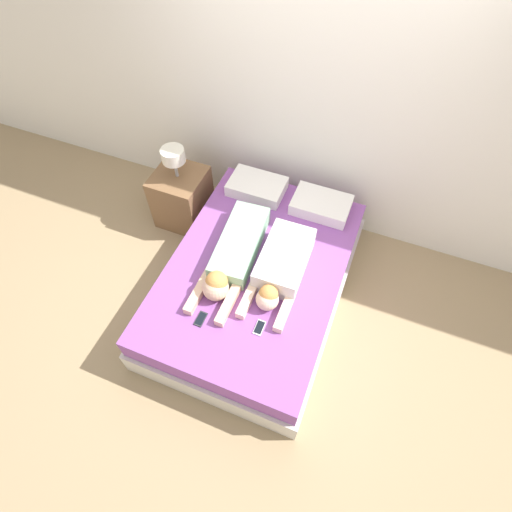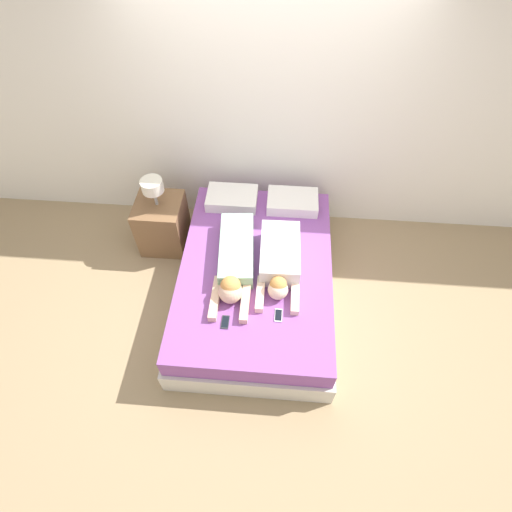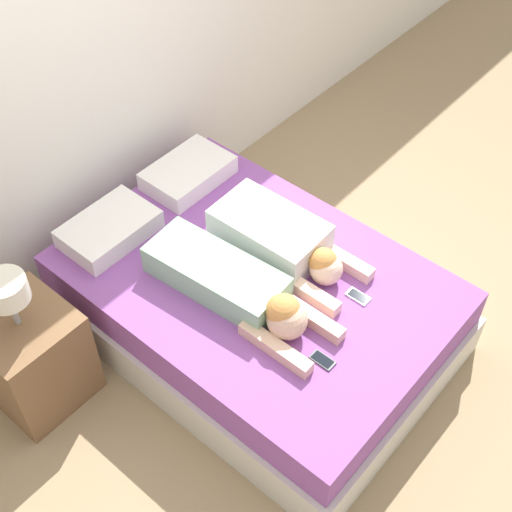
{
  "view_description": "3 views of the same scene",
  "coord_description": "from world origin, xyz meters",
  "px_view_note": "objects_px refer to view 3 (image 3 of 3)",
  "views": [
    {
      "loc": [
        0.69,
        -1.72,
        3.25
      ],
      "look_at": [
        0.0,
        0.0,
        0.65
      ],
      "focal_mm": 28.0,
      "sensor_mm": 36.0,
      "label": 1
    },
    {
      "loc": [
        0.17,
        -2.19,
        3.48
      ],
      "look_at": [
        0.0,
        0.0,
        0.65
      ],
      "focal_mm": 28.0,
      "sensor_mm": 36.0,
      "label": 2
    },
    {
      "loc": [
        -1.92,
        -1.64,
        3.38
      ],
      "look_at": [
        0.0,
        0.0,
        0.65
      ],
      "focal_mm": 50.0,
      "sensor_mm": 36.0,
      "label": 3
    }
  ],
  "objects_px": {
    "person_right": "(281,240)",
    "cell_phone_right": "(358,297)",
    "nightstand": "(31,355)",
    "pillow_head_left": "(109,229)",
    "pillow_head_right": "(188,173)",
    "cell_phone_left": "(322,360)",
    "person_left": "(237,288)",
    "bed": "(256,305)"
  },
  "relations": [
    {
      "from": "person_left",
      "to": "cell_phone_right",
      "type": "bearing_deg",
      "value": -48.2
    },
    {
      "from": "pillow_head_left",
      "to": "pillow_head_right",
      "type": "height_order",
      "value": "same"
    },
    {
      "from": "person_left",
      "to": "person_right",
      "type": "relative_size",
      "value": 1.25
    },
    {
      "from": "person_right",
      "to": "cell_phone_right",
      "type": "distance_m",
      "value": 0.52
    },
    {
      "from": "nightstand",
      "to": "bed",
      "type": "bearing_deg",
      "value": -30.67
    },
    {
      "from": "person_left",
      "to": "cell_phone_right",
      "type": "xyz_separation_m",
      "value": [
        0.42,
        -0.47,
        -0.09
      ]
    },
    {
      "from": "pillow_head_left",
      "to": "pillow_head_right",
      "type": "bearing_deg",
      "value": 0.0
    },
    {
      "from": "cell_phone_left",
      "to": "cell_phone_right",
      "type": "bearing_deg",
      "value": 12.67
    },
    {
      "from": "pillow_head_right",
      "to": "nightstand",
      "type": "distance_m",
      "value": 1.41
    },
    {
      "from": "bed",
      "to": "cell_phone_left",
      "type": "relative_size",
      "value": 16.77
    },
    {
      "from": "bed",
      "to": "pillow_head_left",
      "type": "height_order",
      "value": "pillow_head_left"
    },
    {
      "from": "cell_phone_right",
      "to": "bed",
      "type": "bearing_deg",
      "value": 114.42
    },
    {
      "from": "bed",
      "to": "nightstand",
      "type": "height_order",
      "value": "nightstand"
    },
    {
      "from": "bed",
      "to": "person_left",
      "type": "distance_m",
      "value": 0.4
    },
    {
      "from": "nightstand",
      "to": "cell_phone_left",
      "type": "bearing_deg",
      "value": -55.48
    },
    {
      "from": "pillow_head_right",
      "to": "cell_phone_right",
      "type": "bearing_deg",
      "value": -93.71
    },
    {
      "from": "pillow_head_right",
      "to": "person_left",
      "type": "height_order",
      "value": "person_left"
    },
    {
      "from": "pillow_head_left",
      "to": "nightstand",
      "type": "distance_m",
      "value": 0.8
    },
    {
      "from": "cell_phone_left",
      "to": "nightstand",
      "type": "xyz_separation_m",
      "value": [
        -0.85,
        1.23,
        -0.18
      ]
    },
    {
      "from": "pillow_head_left",
      "to": "person_right",
      "type": "relative_size",
      "value": 0.58
    },
    {
      "from": "person_right",
      "to": "nightstand",
      "type": "bearing_deg",
      "value": 153.86
    },
    {
      "from": "pillow_head_left",
      "to": "cell_phone_right",
      "type": "relative_size",
      "value": 4.17
    },
    {
      "from": "pillow_head_left",
      "to": "person_left",
      "type": "relative_size",
      "value": 0.46
    },
    {
      "from": "cell_phone_right",
      "to": "nightstand",
      "type": "relative_size",
      "value": 0.14
    },
    {
      "from": "cell_phone_left",
      "to": "pillow_head_right",
      "type": "bearing_deg",
      "value": 69.64
    },
    {
      "from": "pillow_head_right",
      "to": "cell_phone_right",
      "type": "distance_m",
      "value": 1.32
    },
    {
      "from": "pillow_head_right",
      "to": "nightstand",
      "type": "bearing_deg",
      "value": -172.37
    },
    {
      "from": "pillow_head_left",
      "to": "cell_phone_right",
      "type": "bearing_deg",
      "value": -67.53
    },
    {
      "from": "person_left",
      "to": "cell_phone_right",
      "type": "height_order",
      "value": "person_left"
    },
    {
      "from": "pillow_head_left",
      "to": "person_left",
      "type": "xyz_separation_m",
      "value": [
        0.13,
        -0.85,
        0.03
      ]
    },
    {
      "from": "pillow_head_left",
      "to": "cell_phone_right",
      "type": "height_order",
      "value": "pillow_head_left"
    },
    {
      "from": "cell_phone_right",
      "to": "nightstand",
      "type": "xyz_separation_m",
      "value": [
        -1.29,
        1.13,
        -0.18
      ]
    },
    {
      "from": "bed",
      "to": "cell_phone_left",
      "type": "xyz_separation_m",
      "value": [
        -0.21,
        -0.61,
        0.26
      ]
    },
    {
      "from": "person_right",
      "to": "nightstand",
      "type": "relative_size",
      "value": 0.98
    },
    {
      "from": "bed",
      "to": "cell_phone_right",
      "type": "xyz_separation_m",
      "value": [
        0.23,
        -0.51,
        0.26
      ]
    },
    {
      "from": "pillow_head_right",
      "to": "person_left",
      "type": "relative_size",
      "value": 0.46
    },
    {
      "from": "cell_phone_right",
      "to": "nightstand",
      "type": "height_order",
      "value": "nightstand"
    },
    {
      "from": "person_right",
      "to": "person_left",
      "type": "bearing_deg",
      "value": -174.24
    },
    {
      "from": "person_right",
      "to": "nightstand",
      "type": "xyz_separation_m",
      "value": [
        -1.27,
        0.62,
        -0.28
      ]
    },
    {
      "from": "person_right",
      "to": "cell_phone_right",
      "type": "relative_size",
      "value": 7.17
    },
    {
      "from": "person_right",
      "to": "nightstand",
      "type": "height_order",
      "value": "nightstand"
    },
    {
      "from": "person_right",
      "to": "nightstand",
      "type": "distance_m",
      "value": 1.45
    }
  ]
}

